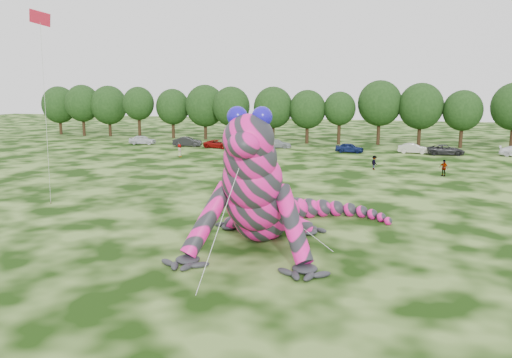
{
  "coord_description": "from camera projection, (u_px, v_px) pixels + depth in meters",
  "views": [
    {
      "loc": [
        10.78,
        -25.96,
        9.58
      ],
      "look_at": [
        2.52,
        2.67,
        4.0
      ],
      "focal_mm": 35.0,
      "sensor_mm": 36.0,
      "label": 1
    }
  ],
  "objects": [
    {
      "name": "car_3",
      "position": [
        276.0,
        144.0,
        78.1
      ],
      "size": [
        4.8,
        2.2,
        1.36
      ],
      "primitive_type": "imported",
      "rotation": [
        0.0,
        0.0,
        1.63
      ],
      "color": "#9CA3A6",
      "rests_on": "ground"
    },
    {
      "name": "tree_10",
      "position": [
        379.0,
        113.0,
        81.55
      ],
      "size": [
        7.09,
        6.38,
        10.5
      ],
      "primitive_type": null,
      "color": "black",
      "rests_on": "ground"
    },
    {
      "name": "tree_7",
      "position": [
        273.0,
        115.0,
        84.73
      ],
      "size": [
        6.68,
        6.01,
        9.48
      ],
      "primitive_type": null,
      "color": "black",
      "rests_on": "ground"
    },
    {
      "name": "spectator_4",
      "position": [
        180.0,
        151.0,
        68.12
      ],
      "size": [
        0.96,
        1.01,
        1.74
      ],
      "primitive_type": "imported",
      "rotation": [
        0.0,
        0.0,
        2.23
      ],
      "color": "gray",
      "rests_on": "ground"
    },
    {
      "name": "flying_kite",
      "position": [
        41.0,
        33.0,
        33.87
      ],
      "size": [
        4.73,
        4.87,
        15.24
      ],
      "color": "red",
      "rests_on": "ground"
    },
    {
      "name": "tree_12",
      "position": [
        462.0,
        119.0,
        77.46
      ],
      "size": [
        5.99,
        5.39,
        8.97
      ],
      "primitive_type": null,
      "color": "black",
      "rests_on": "ground"
    },
    {
      "name": "car_1",
      "position": [
        187.0,
        142.0,
        79.83
      ],
      "size": [
        4.79,
        2.35,
        1.51
      ],
      "primitive_type": "imported",
      "rotation": [
        0.0,
        0.0,
        1.74
      ],
      "color": "black",
      "rests_on": "ground"
    },
    {
      "name": "tree_6",
      "position": [
        231.0,
        114.0,
        86.66
      ],
      "size": [
        6.52,
        5.86,
        9.49
      ],
      "primitive_type": null,
      "color": "black",
      "rests_on": "ground"
    },
    {
      "name": "spectator_3",
      "position": [
        444.0,
        168.0,
        53.56
      ],
      "size": [
        1.09,
        0.97,
        1.77
      ],
      "primitive_type": "imported",
      "rotation": [
        0.0,
        0.0,
        5.64
      ],
      "color": "gray",
      "rests_on": "ground"
    },
    {
      "name": "tree_2",
      "position": [
        109.0,
        111.0,
        95.55
      ],
      "size": [
        7.04,
        6.34,
        9.64
      ],
      "primitive_type": null,
      "color": "black",
      "rests_on": "ground"
    },
    {
      "name": "car_4",
      "position": [
        350.0,
        148.0,
        72.62
      ],
      "size": [
        4.21,
        2.02,
        1.39
      ],
      "primitive_type": "imported",
      "rotation": [
        0.0,
        0.0,
        1.47
      ],
      "color": "#111D4F",
      "rests_on": "ground"
    },
    {
      "name": "spectator_0",
      "position": [
        242.0,
        170.0,
        52.5
      ],
      "size": [
        0.52,
        0.7,
        1.75
      ],
      "primitive_type": "imported",
      "rotation": [
        0.0,
        0.0,
        4.88
      ],
      "color": "gray",
      "rests_on": "ground"
    },
    {
      "name": "tree_8",
      "position": [
        307.0,
        117.0,
        83.36
      ],
      "size": [
        6.14,
        5.53,
        8.94
      ],
      "primitive_type": null,
      "color": "black",
      "rests_on": "ground"
    },
    {
      "name": "car_5",
      "position": [
        413.0,
        148.0,
        71.67
      ],
      "size": [
        4.36,
        1.64,
        1.42
      ],
      "primitive_type": "imported",
      "rotation": [
        0.0,
        0.0,
        1.54
      ],
      "color": "#BBB5AC",
      "rests_on": "ground"
    },
    {
      "name": "tree_3",
      "position": [
        139.0,
        113.0,
        91.98
      ],
      "size": [
        5.81,
        5.23,
        9.44
      ],
      "primitive_type": null,
      "color": "black",
      "rests_on": "ground"
    },
    {
      "name": "spectator_2",
      "position": [
        374.0,
        163.0,
        57.74
      ],
      "size": [
        1.08,
        1.22,
        1.64
      ],
      "primitive_type": "imported",
      "rotation": [
        0.0,
        0.0,
        2.13
      ],
      "color": "gray",
      "rests_on": "ground"
    },
    {
      "name": "tree_0",
      "position": [
        59.0,
        110.0,
        99.16
      ],
      "size": [
        6.91,
        6.22,
        9.51
      ],
      "primitive_type": null,
      "color": "black",
      "rests_on": "ground"
    },
    {
      "name": "ground",
      "position": [
        202.0,
        252.0,
        29.21
      ],
      "size": [
        240.0,
        240.0,
        0.0
      ],
      "primitive_type": "plane",
      "color": "#16330A",
      "rests_on": "ground"
    },
    {
      "name": "tree_11",
      "position": [
        420.0,
        115.0,
        79.49
      ],
      "size": [
        7.01,
        6.31,
        10.07
      ],
      "primitive_type": null,
      "color": "black",
      "rests_on": "ground"
    },
    {
      "name": "car_0",
      "position": [
        142.0,
        140.0,
        82.85
      ],
      "size": [
        4.59,
        2.32,
        1.5
      ],
      "primitive_type": "imported",
      "rotation": [
        0.0,
        0.0,
        1.7
      ],
      "color": "silver",
      "rests_on": "ground"
    },
    {
      "name": "tree_9",
      "position": [
        339.0,
        118.0,
        82.28
      ],
      "size": [
        5.27,
        4.74,
        8.68
      ],
      "primitive_type": null,
      "color": "black",
      "rests_on": "ground"
    },
    {
      "name": "tree_1",
      "position": [
        83.0,
        110.0,
        96.32
      ],
      "size": [
        6.74,
        6.07,
        9.81
      ],
      "primitive_type": null,
      "color": "black",
      "rests_on": "ground"
    },
    {
      "name": "car_6",
      "position": [
        446.0,
        150.0,
        70.06
      ],
      "size": [
        5.36,
        3.04,
        1.41
      ],
      "primitive_type": "imported",
      "rotation": [
        0.0,
        0.0,
        1.71
      ],
      "color": "#28282A",
      "rests_on": "ground"
    },
    {
      "name": "car_2",
      "position": [
        218.0,
        144.0,
        77.73
      ],
      "size": [
        4.95,
        2.92,
        1.29
      ],
      "primitive_type": "imported",
      "rotation": [
        0.0,
        0.0,
        1.39
      ],
      "color": "maroon",
      "rests_on": "ground"
    },
    {
      "name": "inflatable_gecko",
      "position": [
        264.0,
        172.0,
        31.13
      ],
      "size": [
        15.48,
        18.0,
        8.54
      ],
      "primitive_type": null,
      "rotation": [
        0.0,
        0.0,
        0.07
      ],
      "color": "#F2168C",
      "rests_on": "ground"
    },
    {
      "name": "tree_5",
      "position": [
        205.0,
        112.0,
        89.8
      ],
      "size": [
        7.16,
        6.44,
        9.8
      ],
      "primitive_type": null,
      "color": "black",
      "rests_on": "ground"
    },
    {
      "name": "tree_4",
      "position": [
        173.0,
        114.0,
        91.91
      ],
      "size": [
        6.22,
        5.6,
        9.06
      ],
      "primitive_type": null,
      "color": "black",
      "rests_on": "ground"
    }
  ]
}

